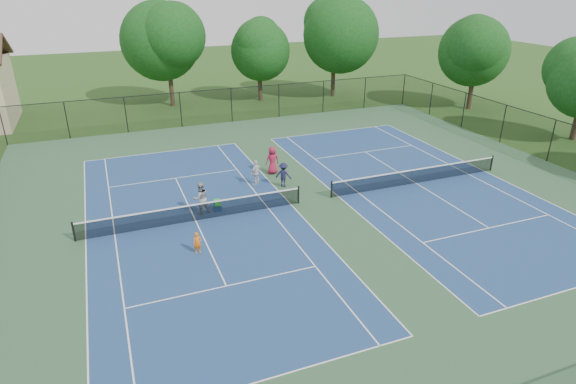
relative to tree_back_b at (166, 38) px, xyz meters
name	(u,v)px	position (x,y,z in m)	size (l,w,h in m)	color
ground	(315,200)	(4.00, -26.00, -6.60)	(140.00, 140.00, 0.00)	#234716
court_pad	(315,200)	(4.00, -26.00, -6.59)	(36.00, 36.00, 0.01)	#305537
tennis_court_left	(195,219)	(-3.00, -26.00, -6.50)	(12.00, 23.83, 1.07)	navy
tennis_court_right	(416,182)	(11.00, -26.00, -6.50)	(12.00, 23.83, 1.07)	navy
perimeter_fence	(316,175)	(4.00, -26.00, -4.99)	(36.08, 36.08, 3.02)	black
tree_back_b	(166,38)	(0.00, 0.00, 0.00)	(7.60, 7.60, 10.03)	#2D2116
tree_back_c	(259,47)	(9.00, -1.00, -1.11)	(6.00, 6.00, 8.40)	#2D2116
tree_back_d	(335,31)	(17.00, -2.00, 0.23)	(7.80, 7.80, 10.37)	#2D2116
tree_side_e	(477,48)	(27.00, -12.00, -0.79)	(6.60, 6.60, 8.87)	#2D2116
child_player	(197,243)	(-3.54, -29.29, -6.06)	(0.39, 0.26, 1.07)	orange
instructor	(201,198)	(-2.49, -25.20, -5.68)	(0.89, 0.69, 1.83)	gray
bystander_a	(256,173)	(1.56, -22.51, -5.79)	(0.94, 0.39, 1.61)	silver
bystander_b	(283,175)	(3.03, -23.39, -5.82)	(1.01, 0.58, 1.56)	#1B1A3A
bystander_c	(272,160)	(3.14, -21.09, -5.67)	(0.90, 0.59, 1.85)	maroon
ball_crate	(218,208)	(-1.60, -25.21, -6.46)	(0.42, 0.31, 0.28)	#154696
ball_hopper	(217,203)	(-1.60, -25.21, -6.13)	(0.34, 0.28, 0.38)	green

